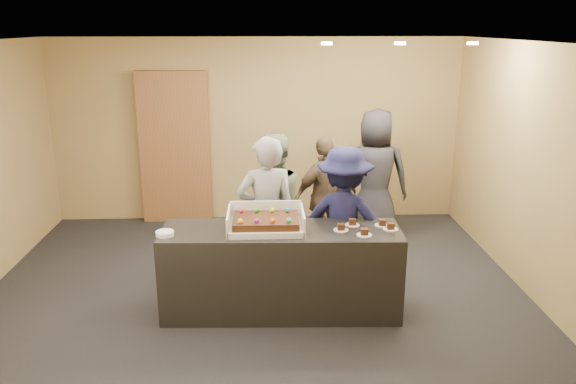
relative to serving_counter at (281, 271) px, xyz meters
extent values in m
plane|color=black|center=(-0.27, 0.48, -0.45)|extent=(6.00, 6.00, 0.00)
plane|color=white|center=(-0.27, 0.48, 2.25)|extent=(6.00, 6.00, 0.00)
cube|color=tan|center=(-0.27, 2.98, 0.90)|extent=(6.00, 0.04, 2.70)
cube|color=tan|center=(-0.27, -2.02, 0.90)|extent=(6.00, 0.04, 2.70)
cube|color=tan|center=(2.73, 0.48, 0.90)|extent=(0.04, 5.00, 2.70)
cube|color=black|center=(0.00, 0.00, 0.00)|extent=(2.42, 0.78, 0.90)
cube|color=brown|center=(-1.48, 2.89, 0.67)|extent=(1.02, 0.15, 2.24)
cube|color=white|center=(-0.15, 0.00, 0.48)|extent=(0.74, 0.51, 0.06)
cube|color=white|center=(-0.52, 0.00, 0.55)|extent=(0.02, 0.51, 0.20)
cube|color=white|center=(0.22, 0.00, 0.55)|extent=(0.02, 0.51, 0.20)
cube|color=white|center=(-0.15, 0.26, 0.56)|extent=(0.74, 0.02, 0.22)
cube|color=#37160C|center=(-0.15, 0.00, 0.54)|extent=(0.65, 0.45, 0.07)
sphere|color=#DD1A4A|center=(-0.40, 0.16, 0.60)|extent=(0.05, 0.05, 0.05)
sphere|color=green|center=(-0.24, 0.16, 0.60)|extent=(0.05, 0.05, 0.05)
sphere|color=#D3E818|center=(-0.08, 0.16, 0.60)|extent=(0.05, 0.05, 0.05)
sphere|color=#1B8CE9|center=(0.07, 0.16, 0.60)|extent=(0.05, 0.05, 0.05)
sphere|color=yellow|center=(-0.40, -0.16, 0.60)|extent=(0.05, 0.05, 0.05)
sphere|color=purple|center=(-0.24, -0.16, 0.60)|extent=(0.05, 0.05, 0.05)
sphere|color=orange|center=(-0.08, -0.16, 0.60)|extent=(0.05, 0.05, 0.05)
sphere|color=#27C76B|center=(0.07, -0.16, 0.60)|extent=(0.05, 0.05, 0.05)
cylinder|color=white|center=(-1.13, -0.12, 0.47)|extent=(0.18, 0.18, 0.04)
cylinder|color=white|center=(0.60, -0.05, 0.45)|extent=(0.15, 0.15, 0.01)
cube|color=#37160C|center=(0.60, -0.05, 0.49)|extent=(0.07, 0.06, 0.06)
cylinder|color=white|center=(0.73, 0.10, 0.45)|extent=(0.15, 0.15, 0.01)
cube|color=#37160C|center=(0.73, 0.10, 0.49)|extent=(0.07, 0.06, 0.06)
cylinder|color=white|center=(0.81, -0.19, 0.45)|extent=(0.15, 0.15, 0.01)
cube|color=#37160C|center=(0.81, -0.19, 0.49)|extent=(0.07, 0.06, 0.06)
cylinder|color=white|center=(1.03, 0.07, 0.45)|extent=(0.15, 0.15, 0.01)
cube|color=#37160C|center=(1.03, 0.07, 0.49)|extent=(0.07, 0.06, 0.06)
cylinder|color=white|center=(1.10, -0.04, 0.45)|extent=(0.15, 0.15, 0.01)
cube|color=#37160C|center=(1.10, -0.04, 0.49)|extent=(0.07, 0.06, 0.06)
imported|color=gray|center=(-0.14, 0.48, 0.43)|extent=(0.70, 0.52, 1.76)
imported|color=gray|center=(-0.08, 0.83, 0.41)|extent=(1.03, 0.94, 1.71)
imported|color=#16173D|center=(0.70, 0.45, 0.37)|extent=(1.19, 0.88, 1.64)
imported|color=brown|center=(0.61, 1.48, 0.32)|extent=(0.98, 0.71, 1.54)
imported|color=#242329|center=(1.32, 1.94, 0.46)|extent=(0.97, 0.72, 1.82)
cylinder|color=#FFEAC6|center=(0.53, 0.98, 2.22)|extent=(0.12, 0.12, 0.03)
cylinder|color=#FFEAC6|center=(1.33, 0.98, 2.22)|extent=(0.12, 0.12, 0.03)
cylinder|color=#FFEAC6|center=(2.13, 0.98, 2.22)|extent=(0.12, 0.12, 0.03)
camera|label=1|loc=(-0.15, -5.26, 2.43)|focal=35.00mm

